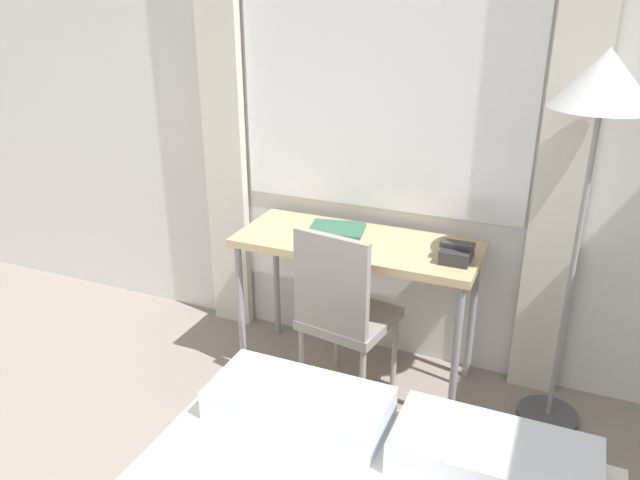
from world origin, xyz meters
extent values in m
cube|color=silver|center=(0.00, 3.17, 1.35)|extent=(5.79, 0.05, 2.70)
cube|color=white|center=(0.20, 3.14, 1.60)|extent=(1.51, 0.01, 1.50)
cube|color=beige|center=(-0.70, 3.10, 1.30)|extent=(0.24, 0.06, 2.60)
cube|color=beige|center=(1.09, 3.10, 1.30)|extent=(0.24, 0.06, 2.60)
cube|color=tan|center=(0.20, 2.84, 0.76)|extent=(1.21, 0.49, 0.04)
cylinder|color=gray|center=(-0.37, 2.64, 0.37)|extent=(0.04, 0.04, 0.74)
cylinder|color=gray|center=(0.76, 2.64, 0.37)|extent=(0.04, 0.04, 0.74)
cylinder|color=gray|center=(-0.37, 3.05, 0.37)|extent=(0.04, 0.04, 0.74)
cylinder|color=gray|center=(0.76, 3.05, 0.37)|extent=(0.04, 0.04, 0.74)
cube|color=gray|center=(0.23, 2.67, 0.44)|extent=(0.46, 0.46, 0.05)
cube|color=gray|center=(0.20, 2.49, 0.70)|extent=(0.38, 0.10, 0.47)
cylinder|color=gray|center=(0.03, 2.53, 0.21)|extent=(0.03, 0.03, 0.41)
cylinder|color=gray|center=(0.37, 2.47, 0.21)|extent=(0.03, 0.03, 0.41)
cylinder|color=gray|center=(0.09, 2.86, 0.21)|extent=(0.03, 0.03, 0.41)
cylinder|color=gray|center=(0.42, 2.81, 0.21)|extent=(0.03, 0.03, 0.41)
cube|color=silver|center=(0.33, 1.87, 0.52)|extent=(0.66, 0.32, 0.12)
cube|color=silver|center=(1.03, 1.87, 0.52)|extent=(0.66, 0.32, 0.12)
cylinder|color=#4C4C51|center=(1.19, 2.85, 0.01)|extent=(0.29, 0.29, 0.03)
cylinder|color=gray|center=(1.19, 2.85, 0.76)|extent=(0.02, 0.02, 1.47)
cone|color=silver|center=(1.19, 2.85, 1.61)|extent=(0.41, 0.41, 0.23)
cube|color=#2D2D2D|center=(0.70, 2.80, 0.81)|extent=(0.13, 0.17, 0.06)
cube|color=#2D2D2D|center=(0.70, 2.80, 0.85)|extent=(0.15, 0.06, 0.02)
cube|color=#33664C|center=(0.06, 2.91, 0.79)|extent=(0.31, 0.26, 0.02)
cube|color=white|center=(0.06, 2.91, 0.79)|extent=(0.29, 0.24, 0.01)
camera|label=1|loc=(1.14, 0.16, 1.96)|focal=35.00mm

